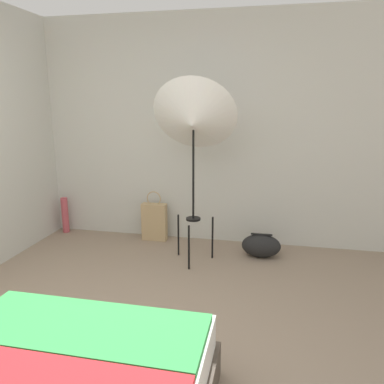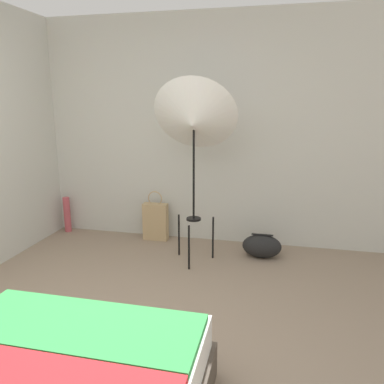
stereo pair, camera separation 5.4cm
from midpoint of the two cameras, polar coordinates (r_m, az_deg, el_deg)
name	(u,v)px [view 1 (the left image)]	position (r m, az deg, el deg)	size (l,w,h in m)	color
ground_plane	(61,382)	(2.64, -19.92, -25.62)	(14.00, 14.00, 0.00)	gray
wall_back	(170,131)	(4.45, -3.70, 9.25)	(8.00, 0.05, 2.60)	beige
photo_umbrella	(193,121)	(3.68, -0.22, 10.77)	(0.84, 0.62, 1.87)	black
tote_bag	(154,221)	(4.54, -6.09, -4.47)	(0.30, 0.11, 0.60)	tan
duffel_bag	(261,246)	(4.13, 10.12, -8.06)	(0.41, 0.25, 0.26)	black
paper_roll	(65,215)	(5.06, -19.05, -3.34)	(0.08, 0.08, 0.45)	#BC4C56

